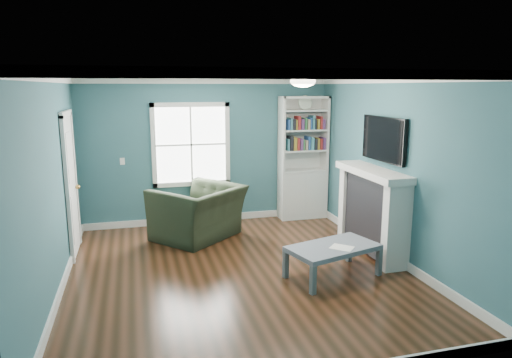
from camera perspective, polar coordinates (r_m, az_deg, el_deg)
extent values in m
plane|color=black|center=(6.31, -2.08, -11.58)|extent=(5.00, 5.00, 0.00)
plane|color=#305E67|center=(8.35, -6.04, 3.34)|extent=(4.50, 0.00, 4.50)
plane|color=#305E67|center=(3.61, 6.88, -7.48)|extent=(4.50, 0.00, 4.50)
plane|color=#305E67|center=(5.86, -24.15, -1.06)|extent=(0.00, 5.00, 5.00)
plane|color=#305E67|center=(6.78, 16.69, 1.05)|extent=(0.00, 5.00, 5.00)
plane|color=white|center=(5.81, -2.27, 12.75)|extent=(5.00, 5.00, 0.00)
cube|color=white|center=(8.59, -5.86, -4.89)|extent=(4.50, 0.03, 0.12)
cube|color=white|center=(6.22, -23.06, -12.28)|extent=(0.03, 5.00, 0.12)
cube|color=white|center=(7.09, 16.01, -8.85)|extent=(0.03, 5.00, 0.12)
cube|color=white|center=(8.25, -6.21, 12.02)|extent=(4.50, 0.04, 0.08)
cube|color=white|center=(3.44, 7.26, 12.92)|extent=(4.50, 0.04, 0.08)
cube|color=white|center=(5.74, -24.99, 11.33)|extent=(0.04, 5.00, 0.08)
cube|color=white|center=(6.67, 17.17, 11.75)|extent=(0.04, 5.00, 0.08)
cube|color=white|center=(8.28, -8.12, 4.27)|extent=(1.24, 0.01, 1.34)
cube|color=white|center=(8.21, -12.69, 4.05)|extent=(0.08, 0.06, 1.50)
cube|color=white|center=(8.37, -3.60, 4.44)|extent=(0.08, 0.06, 1.50)
cube|color=white|center=(8.38, -7.97, -0.56)|extent=(1.40, 0.06, 0.08)
cube|color=white|center=(8.21, -8.24, 9.18)|extent=(1.40, 0.06, 0.08)
cube|color=white|center=(8.27, -8.10, 4.26)|extent=(1.24, 0.03, 0.03)
cube|color=white|center=(8.27, -8.10, 4.26)|extent=(0.03, 0.03, 1.34)
cube|color=silver|center=(8.76, 5.80, -1.92)|extent=(0.90, 0.35, 0.90)
cube|color=silver|center=(8.43, 3.21, 5.52)|extent=(0.04, 0.35, 1.40)
cube|color=silver|center=(8.74, 8.60, 5.62)|extent=(0.04, 0.35, 1.40)
cube|color=silver|center=(8.73, 5.56, 5.69)|extent=(0.90, 0.02, 1.40)
cube|color=silver|center=(8.53, 6.05, 10.12)|extent=(0.90, 0.35, 0.04)
cube|color=silver|center=(8.67, 5.86, 1.10)|extent=(0.84, 0.33, 0.03)
cube|color=silver|center=(8.61, 5.91, 3.59)|extent=(0.84, 0.33, 0.03)
cube|color=silver|center=(8.56, 5.96, 6.11)|extent=(0.84, 0.33, 0.03)
cube|color=silver|center=(8.54, 6.01, 8.51)|extent=(0.84, 0.33, 0.03)
cube|color=teal|center=(8.57, 5.98, 4.40)|extent=(0.70, 0.25, 0.22)
cube|color=black|center=(8.54, 6.03, 6.93)|extent=(0.70, 0.25, 0.22)
cylinder|color=beige|center=(8.49, 6.16, 9.47)|extent=(0.26, 0.06, 0.26)
cube|color=black|center=(7.02, 14.39, -4.34)|extent=(0.30, 1.20, 1.10)
cube|color=black|center=(7.07, 14.17, -5.92)|extent=(0.22, 0.65, 0.70)
cube|color=silver|center=(6.46, 17.15, -5.87)|extent=(0.36, 0.16, 1.20)
cube|color=silver|center=(7.58, 11.79, -3.06)|extent=(0.36, 0.16, 1.20)
cube|color=silver|center=(6.86, 14.37, 0.86)|extent=(0.44, 1.58, 0.10)
cube|color=black|center=(6.87, 15.66, 4.82)|extent=(0.06, 1.10, 0.65)
cube|color=silver|center=(7.27, -22.14, -0.86)|extent=(0.04, 0.80, 2.05)
cube|color=white|center=(6.83, -22.49, -1.63)|extent=(0.05, 0.08, 2.13)
cube|color=white|center=(7.70, -21.68, -0.17)|extent=(0.05, 0.08, 2.13)
cube|color=white|center=(7.13, -22.70, 7.54)|extent=(0.05, 0.98, 0.08)
sphere|color=#BF8C3F|center=(7.57, -21.38, -0.92)|extent=(0.07, 0.07, 0.07)
ellipsoid|color=white|center=(6.17, 5.89, 12.07)|extent=(0.34, 0.34, 0.15)
cylinder|color=white|center=(6.17, 5.89, 12.48)|extent=(0.38, 0.38, 0.03)
cube|color=white|center=(8.25, -16.36, 2.14)|extent=(0.08, 0.01, 0.12)
imported|color=black|center=(7.57, -7.24, -3.12)|extent=(1.56, 1.51, 1.15)
cube|color=#505B60|center=(5.67, 7.14, -12.43)|extent=(0.08, 0.08, 0.36)
cube|color=#505B60|center=(6.37, 15.12, -10.00)|extent=(0.08, 0.08, 0.36)
cube|color=#505B60|center=(6.09, 3.73, -10.61)|extent=(0.08, 0.08, 0.36)
cube|color=#505B60|center=(6.75, 11.56, -8.59)|extent=(0.08, 0.08, 0.36)
cube|color=slate|center=(6.13, 9.62, -8.49)|extent=(1.30, 0.94, 0.06)
cube|color=white|center=(6.06, 10.69, -8.42)|extent=(0.35, 0.35, 0.00)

